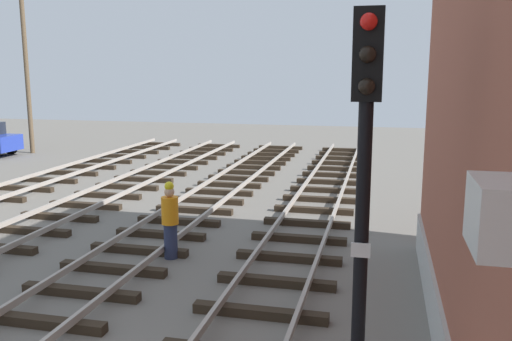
# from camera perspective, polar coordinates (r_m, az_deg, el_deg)

# --- Properties ---
(signal_mast) EXTENTS (0.36, 0.40, 5.15)m
(signal_mast) POSITION_cam_1_polar(r_m,az_deg,el_deg) (6.81, 11.21, 0.29)
(signal_mast) COLOR black
(signal_mast) RESTS_ON ground
(utility_pole_far) EXTENTS (1.80, 0.24, 9.27)m
(utility_pole_far) POSITION_cam_1_polar(r_m,az_deg,el_deg) (31.93, -22.90, 10.31)
(utility_pole_far) COLOR brown
(utility_pole_far) RESTS_ON ground
(track_worker_foreground) EXTENTS (0.40, 0.40, 1.87)m
(track_worker_foreground) POSITION_cam_1_polar(r_m,az_deg,el_deg) (13.10, -8.96, -5.18)
(track_worker_foreground) COLOR #262D4C
(track_worker_foreground) RESTS_ON ground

